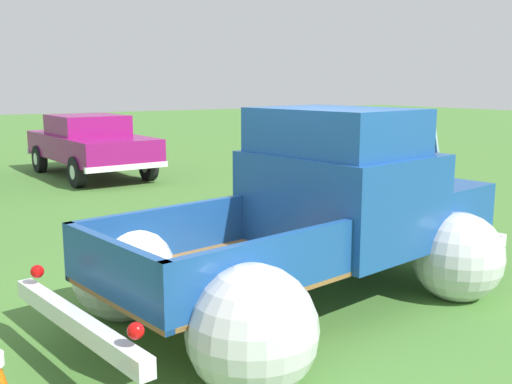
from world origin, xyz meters
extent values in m
plane|color=#477A33|center=(0.00, 0.00, 0.00)|extent=(80.00, 80.00, 0.00)
cylinder|color=black|center=(1.29, 1.09, 0.38)|extent=(0.79, 0.34, 0.76)
cylinder|color=silver|center=(1.29, 1.09, 0.38)|extent=(0.37, 0.28, 0.34)
cylinder|color=black|center=(1.57, -0.63, 0.38)|extent=(0.79, 0.34, 0.76)
cylinder|color=silver|center=(1.57, -0.63, 0.38)|extent=(0.37, 0.28, 0.34)
cylinder|color=black|center=(-1.47, 0.64, 0.38)|extent=(0.79, 0.34, 0.76)
cylinder|color=silver|center=(-1.47, 0.64, 0.38)|extent=(0.37, 0.28, 0.34)
cylinder|color=black|center=(-1.19, -1.07, 0.38)|extent=(0.79, 0.34, 0.76)
cylinder|color=silver|center=(-1.19, -1.07, 0.38)|extent=(0.37, 0.28, 0.34)
sphere|color=silver|center=(-1.48, 0.69, 0.44)|extent=(1.10, 1.10, 0.96)
sphere|color=silver|center=(-1.19, -1.12, 0.44)|extent=(1.10, 1.10, 0.96)
cube|color=olive|center=(-0.94, -0.15, 0.54)|extent=(2.27, 1.85, 0.04)
cube|color=#19478C|center=(-1.05, 0.57, 0.77)|extent=(2.04, 0.41, 0.50)
cube|color=#19478C|center=(-0.82, -0.87, 0.77)|extent=(2.04, 0.41, 0.50)
cube|color=#19478C|center=(0.03, 0.01, 0.77)|extent=(0.33, 1.53, 0.50)
cube|color=#19478C|center=(-1.91, -0.31, 0.77)|extent=(0.33, 1.53, 0.50)
cube|color=#19478C|center=(0.64, 0.10, 0.99)|extent=(1.70, 1.91, 0.95)
cube|color=#19478C|center=(0.54, 0.09, 1.70)|extent=(1.38, 1.70, 0.45)
cube|color=#8CADB7|center=(1.18, 0.19, 1.68)|extent=(0.38, 1.47, 0.38)
cube|color=#19478C|center=(1.68, 0.27, 0.80)|extent=(1.49, 1.80, 0.55)
sphere|color=silver|center=(1.29, 1.12, 0.42)|extent=(1.06, 1.06, 0.92)
sphere|color=silver|center=(1.58, -0.66, 0.42)|extent=(1.06, 1.06, 0.92)
cube|color=silver|center=(-2.21, -0.36, 0.46)|extent=(0.44, 1.97, 0.14)
cube|color=silver|center=(2.21, 0.36, 0.46)|extent=(0.44, 1.97, 0.14)
sphere|color=red|center=(-2.30, 0.43, 0.64)|extent=(0.13, 0.13, 0.11)
sphere|color=red|center=(-2.05, -1.13, 0.64)|extent=(0.13, 0.13, 0.11)
cylinder|color=black|center=(1.74, 8.01, 0.33)|extent=(0.24, 0.67, 0.66)
cylinder|color=silver|center=(1.74, 8.01, 0.33)|extent=(0.23, 0.31, 0.30)
cylinder|color=black|center=(0.11, 7.92, 0.33)|extent=(0.24, 0.67, 0.66)
cylinder|color=silver|center=(0.11, 7.92, 0.33)|extent=(0.23, 0.31, 0.30)
cylinder|color=black|center=(1.58, 10.72, 0.33)|extent=(0.24, 0.67, 0.66)
cylinder|color=silver|center=(1.58, 10.72, 0.33)|extent=(0.23, 0.31, 0.30)
cylinder|color=black|center=(-0.05, 10.62, 0.33)|extent=(0.24, 0.67, 0.66)
cylinder|color=silver|center=(-0.05, 10.62, 0.33)|extent=(0.23, 0.31, 0.30)
cube|color=#8C1466|center=(0.84, 9.32, 0.71)|extent=(2.01, 4.33, 0.55)
cube|color=#8C1466|center=(0.83, 9.49, 1.21)|extent=(1.62, 1.86, 0.45)
cube|color=silver|center=(0.72, 11.39, 0.45)|extent=(1.82, 0.21, 0.12)
cube|color=silver|center=(0.97, 7.24, 0.45)|extent=(1.82, 0.21, 0.12)
camera|label=1|loc=(-3.26, -4.47, 2.16)|focal=41.56mm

